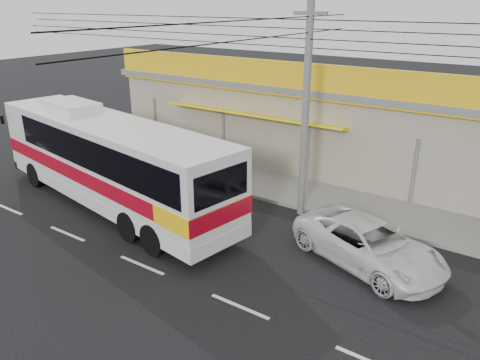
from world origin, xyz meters
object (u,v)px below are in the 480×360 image
object	(u,v)px
motorbike_dark	(142,155)
white_car	(369,244)
motorbike_red	(172,147)
utility_pole	(310,32)
coach_bus	(112,158)

from	to	relation	value
motorbike_dark	white_car	distance (m)	13.73
motorbike_dark	white_car	world-z (taller)	white_car
white_car	motorbike_red	bearing A→B (deg)	90.39
motorbike_dark	motorbike_red	bearing A→B (deg)	-3.72
motorbike_red	motorbike_dark	bearing A→B (deg)	174.16
motorbike_red	utility_pole	bearing A→B (deg)	-101.38
coach_bus	motorbike_dark	size ratio (longest dim) A/B	8.53
utility_pole	motorbike_red	bearing A→B (deg)	165.32
motorbike_dark	utility_pole	size ratio (longest dim) A/B	0.05
motorbike_red	motorbike_dark	xyz separation A→B (m)	(-0.32, -1.96, 0.01)
coach_bus	white_car	xyz separation A→B (m)	(10.47, 1.67, -1.48)
white_car	utility_pole	size ratio (longest dim) A/B	0.16
coach_bus	motorbike_red	distance (m)	7.14
motorbike_dark	utility_pole	distance (m)	11.76
white_car	utility_pole	bearing A→B (deg)	78.67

